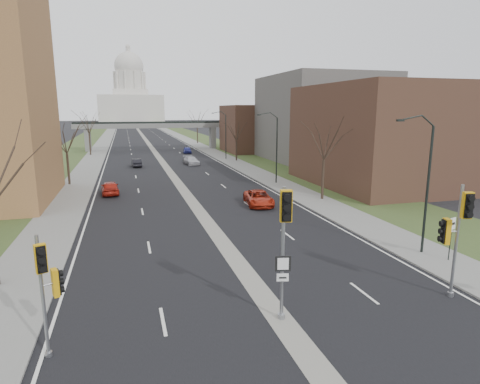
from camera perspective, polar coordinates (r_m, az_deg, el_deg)
name	(u,v)px	position (r m, az deg, el deg)	size (l,w,h in m)	color
ground	(287,328)	(18.03, 6.70, -18.72)	(700.00, 700.00, 0.00)	black
road_surface	(141,133)	(164.67, -13.94, 8.13)	(20.00, 600.00, 0.01)	black
median_strip	(141,133)	(164.67, -13.94, 8.13)	(1.20, 600.00, 0.02)	gray
sidewalk_right	(171,133)	(165.55, -9.75, 8.34)	(4.00, 600.00, 0.12)	gray
sidewalk_left	(109,133)	(164.65, -18.15, 7.92)	(4.00, 600.00, 0.12)	gray
grass_verge_right	(186,132)	(166.31, -7.67, 8.41)	(8.00, 600.00, 0.10)	#2E421E
grass_verge_left	(92,134)	(164.97, -20.25, 7.78)	(8.00, 600.00, 0.10)	#2E421E
commercial_block_near	(383,136)	(52.05, 19.67, 7.56)	(16.00, 20.00, 12.00)	#462B20
commercial_block_mid	(321,119)	(74.60, 11.47, 10.18)	(18.00, 22.00, 15.00)	#5A5853
commercial_block_far	(258,129)	(88.98, 2.53, 8.99)	(14.00, 14.00, 10.00)	#462B20
pedestrian_bridge	(152,129)	(94.60, -12.36, 8.80)	(34.00, 3.00, 6.45)	slate
capitol	(131,97)	(334.49, -15.30, 12.86)	(48.00, 42.00, 55.75)	beige
streetlight_near	(420,146)	(26.66, 24.29, 6.02)	(2.61, 0.20, 8.70)	black
streetlight_mid	(271,128)	(49.42, 4.41, 9.12)	(2.61, 0.20, 8.70)	black
streetlight_far	(221,122)	(74.34, -2.66, 9.97)	(2.61, 0.20, 8.70)	black
tree_left_b	(65,134)	(52.82, -23.60, 7.57)	(6.75, 6.75, 8.81)	#382B21
tree_left_c	(88,120)	(86.60, -20.79, 9.54)	(7.65, 7.65, 9.99)	#382B21
tree_right_a	(325,135)	(41.12, 11.96, 7.96)	(7.20, 7.20, 9.40)	#382B21
tree_right_b	(236,128)	(71.98, -0.52, 9.03)	(6.30, 6.30, 8.22)	#382B21
tree_right_c	(197,117)	(110.99, -6.13, 10.51)	(7.65, 7.65, 9.99)	#382B21
signal_pole_left	(47,279)	(16.28, -25.74, -11.10)	(0.80, 1.07, 4.76)	gray
signal_pole_median	(284,231)	(16.78, 6.35, -5.51)	(0.76, 1.00, 5.97)	gray
signal_pole_right	(456,226)	(21.60, 28.40, -4.26)	(0.95, 1.22, 5.65)	gray
speed_limit_sign	(451,231)	(27.28, 27.85, -4.93)	(0.56, 0.19, 2.65)	black
car_left_near	(110,188)	(45.96, -18.00, 0.60)	(1.77, 4.40, 1.50)	#AC2013
car_left_far	(137,163)	(67.17, -14.50, 4.04)	(1.37, 3.93, 1.30)	black
car_right_near	(259,198)	(38.80, 2.66, -0.86)	(2.33, 5.06, 1.41)	#A92612
car_right_mid	(191,161)	(68.17, -6.97, 4.46)	(1.90, 4.67, 1.36)	#AFAFB7
car_right_far	(187,150)	(86.33, -7.51, 5.95)	(1.62, 4.02, 1.37)	navy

